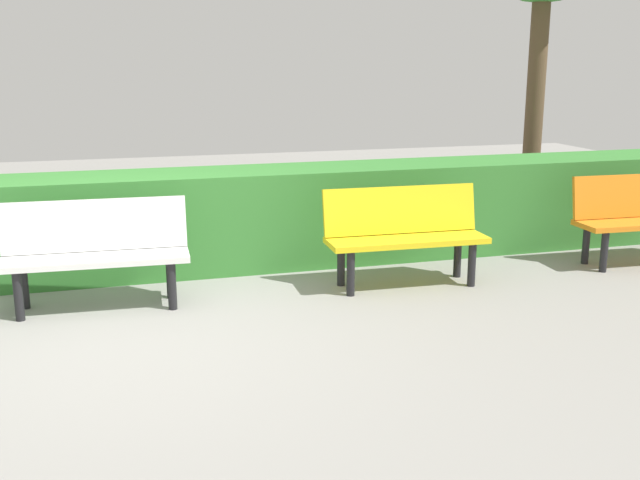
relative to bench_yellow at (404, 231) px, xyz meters
name	(u,v)px	position (x,y,z in m)	size (l,w,h in m)	color
ground_plane	(120,340)	(2.48, 0.74, -0.48)	(20.62, 20.62, 0.00)	gray
bench_yellow	(404,231)	(0.00, 0.00, 0.00)	(1.43, 0.51, 0.86)	yellow
bench_white	(96,249)	(2.62, -0.11, 0.00)	(1.48, 0.53, 0.86)	white
hedge_row	(240,218)	(1.28, -1.01, -0.01)	(16.62, 0.80, 0.93)	#387F33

